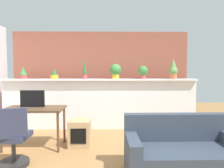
% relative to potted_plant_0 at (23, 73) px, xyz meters
% --- Properties ---
extents(ground_plane, '(12.00, 12.00, 0.00)m').
position_rel_potted_plant_0_xyz_m(ground_plane, '(1.86, -1.96, -1.40)').
color(ground_plane, '#9E7042').
extents(divider_wall, '(4.74, 0.16, 1.20)m').
position_rel_potted_plant_0_xyz_m(divider_wall, '(1.86, 0.04, -0.79)').
color(divider_wall, white).
rests_on(divider_wall, ground).
extents(plant_shelf, '(4.74, 0.29, 0.04)m').
position_rel_potted_plant_0_xyz_m(plant_shelf, '(1.86, -0.00, -0.17)').
color(plant_shelf, white).
rests_on(plant_shelf, divider_wall).
extents(brick_wall_behind, '(4.74, 0.10, 2.50)m').
position_rel_potted_plant_0_xyz_m(brick_wall_behind, '(1.86, 0.64, -0.15)').
color(brick_wall_behind, '#9E5442').
rests_on(brick_wall_behind, ground).
extents(potted_plant_0, '(0.17, 0.17, 0.30)m').
position_rel_potted_plant_0_xyz_m(potted_plant_0, '(0.00, 0.00, 0.00)').
color(potted_plant_0, '#B7474C').
rests_on(potted_plant_0, plant_shelf).
extents(potted_plant_1, '(0.18, 0.18, 0.26)m').
position_rel_potted_plant_0_xyz_m(potted_plant_1, '(0.76, -0.02, -0.04)').
color(potted_plant_1, gold).
rests_on(potted_plant_1, plant_shelf).
extents(potted_plant_2, '(0.11, 0.11, 0.47)m').
position_rel_potted_plant_0_xyz_m(potted_plant_2, '(1.50, -0.01, 0.05)').
color(potted_plant_2, '#B7474C').
rests_on(potted_plant_2, plant_shelf).
extents(potted_plant_3, '(0.29, 0.29, 0.37)m').
position_rel_potted_plant_0_xyz_m(potted_plant_3, '(2.25, -0.00, 0.05)').
color(potted_plant_3, gold).
rests_on(potted_plant_3, plant_shelf).
extents(potted_plant_4, '(0.24, 0.24, 0.32)m').
position_rel_potted_plant_0_xyz_m(potted_plant_4, '(2.92, 0.01, 0.03)').
color(potted_plant_4, '#B7474C').
rests_on(potted_plant_4, plant_shelf).
extents(potted_plant_5, '(0.22, 0.22, 0.49)m').
position_rel_potted_plant_0_xyz_m(potted_plant_5, '(3.66, -0.01, 0.08)').
color(potted_plant_5, '#C66B42').
rests_on(potted_plant_5, plant_shelf).
extents(desk, '(1.10, 0.60, 0.75)m').
position_rel_potted_plant_0_xyz_m(desk, '(0.69, -1.17, -0.73)').
color(desk, brown).
rests_on(desk, ground).
extents(tv_monitor, '(0.45, 0.04, 0.32)m').
position_rel_potted_plant_0_xyz_m(tv_monitor, '(0.63, -1.09, -0.49)').
color(tv_monitor, black).
rests_on(tv_monitor, desk).
extents(office_chair, '(0.50, 0.50, 0.91)m').
position_rel_potted_plant_0_xyz_m(office_chair, '(0.66, -1.97, -1.01)').
color(office_chair, '#262628').
rests_on(office_chair, ground).
extents(side_cube_shelf, '(0.40, 0.41, 0.50)m').
position_rel_potted_plant_0_xyz_m(side_cube_shelf, '(1.53, -1.12, -1.15)').
color(side_cube_shelf, tan).
rests_on(side_cube_shelf, ground).
extents(couch, '(1.57, 0.77, 0.80)m').
position_rel_potted_plant_0_xyz_m(couch, '(3.10, -2.21, -1.11)').
color(couch, '#333D4C').
rests_on(couch, ground).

